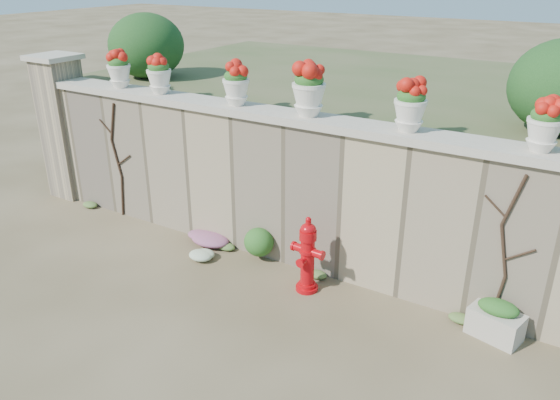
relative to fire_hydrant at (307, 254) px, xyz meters
The scene contains 19 objects.
ground 1.64m from the fire_hydrant, 131.10° to the right, with size 80.00×80.00×0.00m, color brown.
stone_wall 1.30m from the fire_hydrant, 148.70° to the left, with size 8.00×0.40×2.00m, color #9B8867.
wall_cap 1.95m from the fire_hydrant, 148.70° to the left, with size 8.10×0.52×0.10m, color beige.
gate_pillar 5.27m from the fire_hydrant, behind, with size 0.72×0.72×2.48m.
raised_fill 3.99m from the fire_hydrant, 105.02° to the left, with size 9.00×6.00×2.00m, color #384C23.
back_shrub_left 5.03m from the fire_hydrant, 156.66° to the left, with size 1.30×1.30×1.10m, color #143814.
vine_left 3.75m from the fire_hydrant, behind, with size 0.60×0.04×1.91m.
vine_right 2.29m from the fire_hydrant, 10.40° to the left, with size 0.60×0.04×1.91m.
fire_hydrant is the anchor object (origin of this frame).
planter_box 2.29m from the fire_hydrant, ahead, with size 0.63×0.46×0.47m.
green_shrub 1.12m from the fire_hydrant, 160.26° to the left, with size 0.66×0.59×0.63m, color #1E5119.
magenta_clump 2.02m from the fire_hydrant, 169.12° to the left, with size 0.82×0.55×0.22m, color #CE29A6.
white_flowers 1.75m from the fire_hydrant, behind, with size 0.46×0.37×0.17m, color white.
urn_pot_0 4.16m from the fire_hydrant, behind, with size 0.36×0.36×0.56m.
urn_pot_1 3.46m from the fire_hydrant, 167.62° to the left, with size 0.36×0.36×0.56m.
urn_pot_2 2.45m from the fire_hydrant, 157.00° to the left, with size 0.36×0.36×0.56m.
urn_pot_3 2.04m from the fire_hydrant, 120.38° to the left, with size 0.42×0.42×0.66m.
urn_pot_4 2.18m from the fire_hydrant, 33.78° to the left, with size 0.37×0.37×0.58m.
urn_pot_5 3.04m from the fire_hydrant, 15.01° to the left, with size 0.35×0.35×0.55m.
Camera 1 is at (3.84, -4.12, 3.86)m, focal length 35.00 mm.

